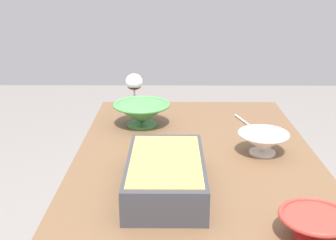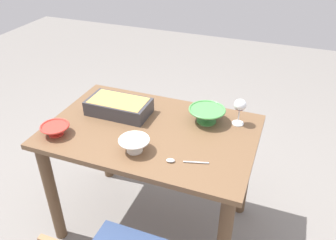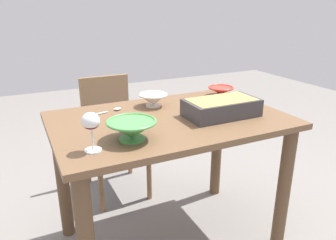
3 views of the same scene
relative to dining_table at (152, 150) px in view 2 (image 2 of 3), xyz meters
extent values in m
plane|color=gray|center=(0.00, 0.00, -0.63)|extent=(8.00, 8.00, 0.00)
cube|color=brown|center=(0.00, 0.00, 0.13)|extent=(1.20, 0.78, 0.03)
cylinder|color=brown|center=(-0.54, -0.33, -0.26)|extent=(0.07, 0.07, 0.75)
cylinder|color=brown|center=(-0.54, 0.33, -0.26)|extent=(0.07, 0.07, 0.75)
cylinder|color=brown|center=(0.54, 0.33, -0.26)|extent=(0.07, 0.07, 0.75)
cylinder|color=white|center=(0.46, 0.24, 0.15)|extent=(0.07, 0.07, 0.01)
cylinder|color=white|center=(0.46, 0.24, 0.20)|extent=(0.01, 0.01, 0.09)
ellipsoid|color=white|center=(0.46, 0.24, 0.28)|extent=(0.07, 0.07, 0.07)
ellipsoid|color=#4C0A19|center=(0.46, 0.24, 0.27)|extent=(0.06, 0.06, 0.04)
cube|color=#38383D|center=(-0.26, 0.10, 0.19)|extent=(0.38, 0.21, 0.09)
cube|color=tan|center=(-0.26, 0.10, 0.23)|extent=(0.34, 0.19, 0.02)
cylinder|color=#4C994C|center=(0.28, 0.19, 0.15)|extent=(0.12, 0.12, 0.01)
cone|color=#4C994C|center=(0.28, 0.19, 0.20)|extent=(0.21, 0.21, 0.08)
torus|color=#4C994C|center=(0.28, 0.19, 0.23)|extent=(0.22, 0.22, 0.01)
cylinder|color=white|center=(0.00, -0.22, 0.15)|extent=(0.09, 0.09, 0.01)
cone|color=white|center=(0.00, -0.22, 0.19)|extent=(0.16, 0.16, 0.06)
torus|color=white|center=(0.00, -0.22, 0.22)|extent=(0.17, 0.17, 0.01)
cylinder|color=red|center=(-0.48, -0.24, 0.15)|extent=(0.08, 0.08, 0.01)
cone|color=red|center=(-0.48, -0.24, 0.18)|extent=(0.15, 0.15, 0.05)
torus|color=red|center=(-0.48, -0.24, 0.20)|extent=(0.16, 0.16, 0.01)
cylinder|color=silver|center=(0.33, -0.20, 0.15)|extent=(0.13, 0.04, 0.01)
ellipsoid|color=silver|center=(0.21, -0.24, 0.16)|extent=(0.05, 0.04, 0.01)
camera|label=1|loc=(-1.34, 0.08, 0.72)|focal=47.41mm
camera|label=2|loc=(0.68, -1.50, 1.25)|focal=36.57mm
camera|label=3|loc=(0.70, 1.44, 0.71)|focal=34.73mm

